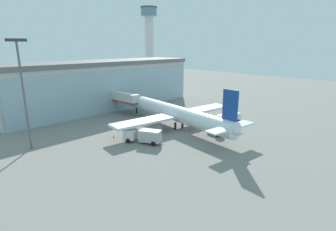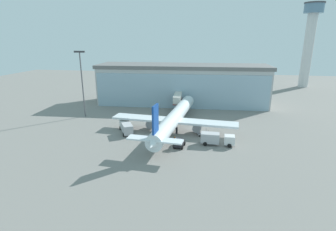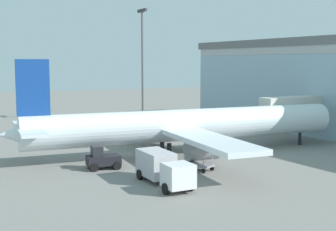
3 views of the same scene
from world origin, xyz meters
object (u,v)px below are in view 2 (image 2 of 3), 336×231
object	(u,v)px
fuel_truck	(216,139)
baggage_cart	(203,133)
apron_light_mast	(82,79)
safety_cone_wingtip	(124,123)
jet_bridge	(178,97)
control_tower	(310,37)
airplane	(175,118)
catering_truck	(126,127)
pushback_tug	(179,143)
safety_cone_nose	(175,137)

from	to	relation	value
fuel_truck	baggage_cart	world-z (taller)	fuel_truck
apron_light_mast	safety_cone_wingtip	world-z (taller)	apron_light_mast
apron_light_mast	jet_bridge	bearing A→B (deg)	24.02
control_tower	airplane	bearing A→B (deg)	-125.65
control_tower	baggage_cart	world-z (taller)	control_tower
control_tower	safety_cone_wingtip	distance (m)	98.91
jet_bridge	apron_light_mast	world-z (taller)	apron_light_mast
jet_bridge	baggage_cart	world-z (taller)	jet_bridge
catering_truck	jet_bridge	bearing A→B (deg)	-51.59
control_tower	pushback_tug	world-z (taller)	control_tower
fuel_truck	safety_cone_nose	bearing A→B (deg)	166.82
airplane	pushback_tug	distance (m)	10.97
safety_cone_nose	pushback_tug	bearing A→B (deg)	-71.42
airplane	catering_truck	world-z (taller)	airplane
airplane	fuel_truck	xyz separation A→B (m)	(10.48, -7.78, -1.82)
jet_bridge	apron_light_mast	size ratio (longest dim) A/B	0.74
control_tower	pushback_tug	xyz separation A→B (m)	(-49.36, -82.85, -22.04)
control_tower	safety_cone_nose	size ratio (longest dim) A/B	69.08
airplane	catering_truck	xyz separation A→B (m)	(-11.52, -3.88, -1.82)
apron_light_mast	catering_truck	world-z (taller)	apron_light_mast
control_tower	safety_cone_nose	xyz separation A→B (m)	(-51.04, -77.85, -22.74)
jet_bridge	safety_cone_wingtip	world-z (taller)	jet_bridge
jet_bridge	baggage_cart	distance (m)	24.07
safety_cone_wingtip	control_tower	bearing A→B (deg)	46.51
fuel_truck	pushback_tug	bearing A→B (deg)	-160.85
airplane	control_tower	bearing A→B (deg)	-30.88
fuel_truck	pushback_tug	distance (m)	8.33
safety_cone_nose	apron_light_mast	bearing A→B (deg)	155.91
catering_truck	safety_cone_nose	distance (m)	12.59
jet_bridge	pushback_tug	xyz separation A→B (m)	(4.38, -29.94, -3.50)
control_tower	apron_light_mast	world-z (taller)	control_tower
fuel_truck	safety_cone_nose	xyz separation A→B (m)	(-9.56, 2.36, -1.19)
jet_bridge	apron_light_mast	xyz separation A→B (m)	(-26.59, -11.85, 6.91)
control_tower	fuel_truck	world-z (taller)	control_tower
jet_bridge	control_tower	size ratio (longest dim) A/B	0.38
jet_bridge	airplane	bearing A→B (deg)	-178.86
jet_bridge	catering_truck	world-z (taller)	jet_bridge
jet_bridge	safety_cone_wingtip	distance (m)	21.47
baggage_cart	safety_cone_wingtip	xyz separation A→B (m)	(-21.63, 4.99, -0.23)
safety_cone_wingtip	catering_truck	bearing A→B (deg)	-66.87
apron_light_mast	fuel_truck	distance (m)	42.97
fuel_truck	pushback_tug	world-z (taller)	fuel_truck
pushback_tug	fuel_truck	bearing A→B (deg)	-65.40
catering_truck	safety_cone_wingtip	bearing A→B (deg)	-5.88
control_tower	fuel_truck	distance (m)	92.84
airplane	pushback_tug	world-z (taller)	airplane
pushback_tug	safety_cone_nose	world-z (taller)	pushback_tug
control_tower	airplane	xyz separation A→B (m)	(-51.96, -72.44, -19.72)
control_tower	safety_cone_wingtip	bearing A→B (deg)	-133.49
baggage_cart	safety_cone_nose	bearing A→B (deg)	-178.78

